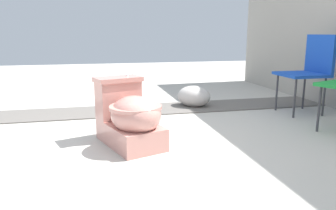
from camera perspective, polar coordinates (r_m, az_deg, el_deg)
ground_plane at (r=2.58m, az=-5.48°, el=-6.88°), size 14.00×14.00×0.00m
gravel_strip at (r=3.75m, az=-0.29°, el=-0.58°), size 0.56×8.00×0.01m
toilet at (r=2.53m, az=-6.60°, el=-2.11°), size 0.71×0.55×0.52m
folding_chair_left at (r=3.81m, az=23.55°, el=6.31°), size 0.44×0.44×0.83m
boulder_near at (r=3.85m, az=4.52°, el=1.51°), size 0.50×0.50×0.25m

